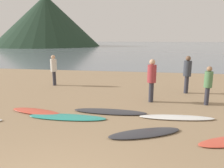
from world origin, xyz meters
name	(u,v)px	position (x,y,z in m)	size (l,w,h in m)	color
ground_plane	(118,85)	(0.00, 10.00, -0.10)	(120.00, 120.00, 0.20)	#997C5B
ocean_water	(141,46)	(0.00, 64.25, 0.00)	(140.00, 100.00, 0.01)	slate
headland_hill	(47,21)	(-26.35, 57.23, 6.94)	(29.59, 29.59, 13.88)	#1E3323
surfboard_1	(36,111)	(-2.28, 4.52, 0.04)	(1.99, 0.54, 0.08)	#D84C38
surfboard_2	(67,117)	(-0.99, 4.18, 0.03)	(2.66, 0.58, 0.07)	teal
surfboard_3	(110,112)	(0.35, 4.93, 0.04)	(2.64, 0.58, 0.08)	#333338
surfboard_4	(145,133)	(1.61, 3.33, 0.04)	(2.13, 0.58, 0.08)	#333338
surfboard_5	(176,117)	(2.64, 4.69, 0.04)	(2.47, 0.47, 0.08)	white
person_0	(54,68)	(-3.45, 8.85, 1.00)	(0.34, 0.34, 1.69)	#2D2D38
person_1	(208,82)	(4.01, 6.42, 0.92)	(0.31, 0.31, 1.55)	#2D2D38
person_2	(187,71)	(3.53, 8.22, 1.06)	(0.36, 0.36, 1.79)	#2D2D38
person_3	(152,77)	(1.83, 6.50, 1.06)	(0.36, 0.36, 1.79)	#2D2D38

